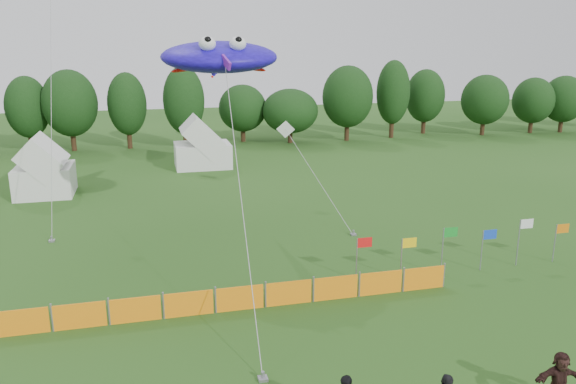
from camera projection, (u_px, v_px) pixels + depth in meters
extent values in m
cylinder|color=#382314|center=(31.00, 139.00, 54.74)|extent=(0.50, 0.50, 2.38)
ellipsoid|color=black|center=(27.00, 107.00, 53.94)|extent=(4.09, 4.09, 5.35)
cylinder|color=#382314|center=(73.00, 138.00, 54.89)|extent=(0.50, 0.50, 2.57)
ellipsoid|color=black|center=(70.00, 103.00, 54.02)|extent=(5.20, 5.20, 5.79)
cylinder|color=#382314|center=(129.00, 136.00, 56.10)|extent=(0.50, 0.50, 2.46)
ellipsoid|color=black|center=(127.00, 104.00, 55.27)|extent=(3.78, 3.78, 5.55)
cylinder|color=#382314|center=(186.00, 135.00, 56.05)|extent=(0.50, 0.50, 2.66)
ellipsoid|color=black|center=(184.00, 100.00, 55.16)|extent=(4.05, 4.05, 5.99)
cylinder|color=#382314|center=(243.00, 132.00, 60.07)|extent=(0.50, 0.50, 1.98)
ellipsoid|color=black|center=(243.00, 108.00, 59.40)|extent=(5.06, 5.06, 4.46)
cylinder|color=#382314|center=(290.00, 134.00, 59.36)|extent=(0.50, 0.50, 1.86)
ellipsoid|color=black|center=(290.00, 111.00, 58.74)|extent=(5.86, 5.86, 4.18)
cylinder|color=#382314|center=(347.00, 129.00, 60.58)|extent=(0.50, 0.50, 2.62)
ellipsoid|color=black|center=(348.00, 97.00, 59.70)|extent=(5.41, 5.41, 5.89)
cylinder|color=#382314|center=(392.00, 125.00, 62.44)|extent=(0.50, 0.50, 2.78)
ellipsoid|color=black|center=(393.00, 92.00, 61.50)|extent=(3.67, 3.67, 6.26)
cylinder|color=#382314|center=(423.00, 123.00, 65.41)|extent=(0.50, 0.50, 2.42)
ellipsoid|color=black|center=(425.00, 96.00, 64.60)|extent=(4.46, 4.46, 5.44)
cylinder|color=#382314|center=(483.00, 125.00, 64.29)|extent=(0.50, 0.50, 2.24)
ellipsoid|color=black|center=(485.00, 100.00, 63.53)|extent=(5.26, 5.26, 5.03)
cylinder|color=#382314|center=(531.00, 124.00, 65.84)|extent=(0.50, 0.50, 2.10)
ellipsoid|color=black|center=(533.00, 100.00, 65.13)|extent=(4.74, 4.74, 4.73)
cylinder|color=#382314|center=(561.00, 123.00, 66.29)|extent=(0.50, 0.50, 2.16)
ellipsoid|color=black|center=(564.00, 99.00, 65.56)|extent=(4.88, 4.88, 4.87)
cube|color=white|center=(45.00, 180.00, 38.96)|extent=(3.74, 3.74, 2.06)
cube|color=silver|center=(203.00, 155.00, 47.77)|extent=(4.61, 3.69, 2.03)
cube|color=orange|center=(21.00, 322.00, 20.30)|extent=(1.90, 0.06, 1.00)
cube|color=orange|center=(80.00, 316.00, 20.78)|extent=(1.90, 0.06, 1.00)
cube|color=orange|center=(135.00, 310.00, 21.25)|extent=(1.90, 0.06, 1.00)
cube|color=orange|center=(189.00, 304.00, 21.72)|extent=(1.90, 0.06, 1.00)
cube|color=orange|center=(240.00, 298.00, 22.20)|extent=(1.90, 0.06, 1.00)
cube|color=orange|center=(289.00, 293.00, 22.67)|extent=(1.90, 0.06, 1.00)
cube|color=orange|center=(336.00, 288.00, 23.15)|extent=(1.90, 0.06, 1.00)
cube|color=orange|center=(381.00, 283.00, 23.62)|extent=(1.90, 0.06, 1.00)
cube|color=orange|center=(424.00, 278.00, 24.09)|extent=(1.90, 0.06, 1.00)
cylinder|color=gray|center=(357.00, 259.00, 24.95)|extent=(0.06, 0.06, 1.95)
cube|color=red|center=(365.00, 243.00, 24.83)|extent=(0.70, 0.02, 0.45)
cylinder|color=gray|center=(401.00, 259.00, 25.11)|extent=(0.06, 0.06, 1.88)
cube|color=yellow|center=(409.00, 243.00, 25.01)|extent=(0.70, 0.02, 0.45)
cylinder|color=gray|center=(442.00, 251.00, 25.51)|extent=(0.06, 0.06, 2.22)
cube|color=#148C26|center=(451.00, 232.00, 25.36)|extent=(0.70, 0.02, 0.45)
cylinder|color=gray|center=(482.00, 251.00, 25.96)|extent=(0.06, 0.06, 1.96)
cube|color=blue|center=(490.00, 234.00, 25.85)|extent=(0.70, 0.02, 0.45)
cylinder|color=gray|center=(518.00, 243.00, 26.50)|extent=(0.06, 0.06, 2.28)
cube|color=white|center=(527.00, 224.00, 26.34)|extent=(0.70, 0.02, 0.45)
cylinder|color=gray|center=(555.00, 243.00, 26.98)|extent=(0.06, 0.06, 1.90)
cube|color=orange|center=(563.00, 229.00, 26.87)|extent=(0.70, 0.02, 0.45)
imported|color=black|center=(560.00, 379.00, 16.26)|extent=(1.65, 0.82, 1.71)
ellipsoid|color=#250FE1|center=(220.00, 57.00, 26.68)|extent=(5.79, 4.53, 1.94)
sphere|color=white|center=(207.00, 44.00, 25.23)|extent=(0.78, 0.78, 0.78)
sphere|color=white|center=(238.00, 44.00, 25.56)|extent=(0.78, 0.78, 0.78)
ellipsoid|color=red|center=(188.00, 68.00, 26.63)|extent=(1.63, 0.71, 0.25)
ellipsoid|color=red|center=(250.00, 67.00, 27.34)|extent=(1.63, 0.71, 0.25)
cube|color=purple|center=(226.00, 62.00, 24.73)|extent=(0.37, 0.96, 0.70)
cylinder|color=#A5A5A5|center=(241.00, 195.00, 21.36)|extent=(0.55, 10.32, 9.36)
cube|color=gray|center=(263.00, 379.00, 17.67)|extent=(0.30, 0.30, 0.10)
cube|color=white|center=(286.00, 129.00, 36.95)|extent=(1.19, 0.33, 1.19)
cylinder|color=#A5A5A5|center=(316.00, 178.00, 33.96)|extent=(1.85, 8.19, 4.79)
cube|color=gray|center=(353.00, 234.00, 30.95)|extent=(0.30, 0.30, 0.10)
cylinder|color=#A5A5A5|center=(51.00, 100.00, 31.74)|extent=(0.34, 7.65, 14.33)
cube|color=gray|center=(52.00, 241.00, 29.97)|extent=(0.30, 0.30, 0.10)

